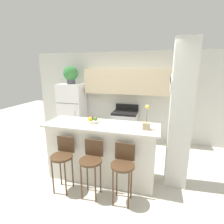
{
  "coord_description": "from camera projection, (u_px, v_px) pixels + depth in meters",
  "views": [
    {
      "loc": [
        1.0,
        -2.87,
        2.07
      ],
      "look_at": [
        0.0,
        0.74,
        1.14
      ],
      "focal_mm": 28.0,
      "sensor_mm": 36.0,
      "label": 1
    }
  ],
  "objects": [
    {
      "name": "fruit_bowl",
      "position": [
        92.0,
        120.0,
        3.27
      ],
      "size": [
        0.24,
        0.24,
        0.12
      ],
      "color": "silver",
      "rests_on": "counter_bar"
    },
    {
      "name": "bar_stool_mid",
      "position": [
        92.0,
        161.0,
        2.82
      ],
      "size": [
        0.37,
        0.37,
        0.94
      ],
      "color": "#4C331E",
      "rests_on": "ground_plane"
    },
    {
      "name": "pillar_right",
      "position": [
        180.0,
        117.0,
        2.97
      ],
      "size": [
        0.38,
        0.32,
        2.55
      ],
      "color": "silver",
      "rests_on": "ground_plane"
    },
    {
      "name": "stove_range",
      "position": [
        125.0,
        127.0,
        4.98
      ],
      "size": [
        0.67,
        0.6,
        1.07
      ],
      "color": "silver",
      "rests_on": "ground_plane"
    },
    {
      "name": "refrigerator",
      "position": [
        73.0,
        111.0,
        5.3
      ],
      "size": [
        0.73,
        0.63,
        1.65
      ],
      "color": "white",
      "rests_on": "ground_plane"
    },
    {
      "name": "counter_bar",
      "position": [
        102.0,
        151.0,
        3.31
      ],
      "size": [
        2.1,
        0.7,
        1.09
      ],
      "color": "silver",
      "rests_on": "ground_plane"
    },
    {
      "name": "bar_stool_left",
      "position": [
        63.0,
        156.0,
        2.96
      ],
      "size": [
        0.37,
        0.37,
        0.94
      ],
      "color": "#4C331E",
      "rests_on": "ground_plane"
    },
    {
      "name": "trash_bin",
      "position": [
        89.0,
        135.0,
        5.11
      ],
      "size": [
        0.28,
        0.28,
        0.38
      ],
      "color": "black",
      "rests_on": "ground_plane"
    },
    {
      "name": "bar_stool_right",
      "position": [
        123.0,
        165.0,
        2.69
      ],
      "size": [
        0.37,
        0.37,
        0.94
      ],
      "color": "#4C331E",
      "rests_on": "ground_plane"
    },
    {
      "name": "orchid_vase",
      "position": [
        147.0,
        123.0,
        2.88
      ],
      "size": [
        0.12,
        0.12,
        0.42
      ],
      "color": "tan",
      "rests_on": "counter_bar"
    },
    {
      "name": "potted_plant_on_fridge",
      "position": [
        71.0,
        74.0,
        5.04
      ],
      "size": [
        0.42,
        0.42,
        0.51
      ],
      "color": "#4C4C51",
      "rests_on": "refrigerator"
    },
    {
      "name": "ground_plane",
      "position": [
        102.0,
        177.0,
        3.44
      ],
      "size": [
        14.0,
        14.0,
        0.0
      ],
      "primitive_type": "plane",
      "color": "beige"
    },
    {
      "name": "wall_back",
      "position": [
        128.0,
        91.0,
        4.98
      ],
      "size": [
        5.6,
        0.38,
        2.55
      ],
      "color": "silver",
      "rests_on": "ground_plane"
    }
  ]
}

